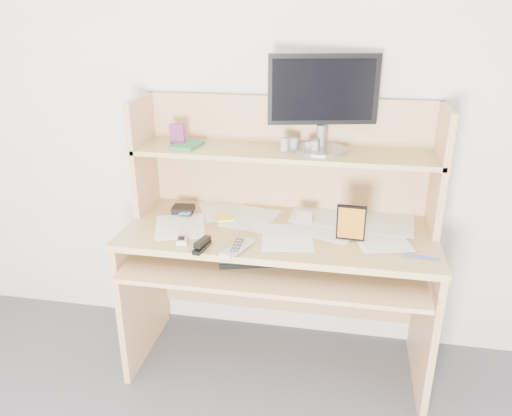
% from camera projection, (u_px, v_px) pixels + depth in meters
% --- Properties ---
extents(back_wall, '(3.60, 0.04, 2.50)m').
position_uv_depth(back_wall, '(290.00, 106.00, 2.37)').
color(back_wall, silver).
rests_on(back_wall, floor).
extents(desk, '(1.40, 0.70, 1.30)m').
position_uv_depth(desk, '(281.00, 233.00, 2.36)').
color(desk, tan).
rests_on(desk, floor).
extents(paper_clutter, '(1.32, 0.54, 0.01)m').
position_uv_depth(paper_clutter, '(279.00, 229.00, 2.26)').
color(paper_clutter, white).
rests_on(paper_clutter, desk).
extents(keyboard, '(0.54, 0.31, 0.04)m').
position_uv_depth(keyboard, '(277.00, 254.00, 2.21)').
color(keyboard, black).
rests_on(keyboard, desk).
extents(tv_remote, '(0.11, 0.19, 0.02)m').
position_uv_depth(tv_remote, '(237.00, 248.00, 2.06)').
color(tv_remote, '#A9A9A4').
rests_on(tv_remote, paper_clutter).
extents(flip_phone, '(0.06, 0.09, 0.02)m').
position_uv_depth(flip_phone, '(182.00, 239.00, 2.13)').
color(flip_phone, silver).
rests_on(flip_phone, paper_clutter).
extents(stapler, '(0.05, 0.13, 0.04)m').
position_uv_depth(stapler, '(202.00, 244.00, 2.07)').
color(stapler, black).
rests_on(stapler, paper_clutter).
extents(wallet, '(0.11, 0.09, 0.03)m').
position_uv_depth(wallet, '(183.00, 209.00, 2.44)').
color(wallet, black).
rests_on(wallet, paper_clutter).
extents(sticky_note_pad, '(0.11, 0.11, 0.01)m').
position_uv_depth(sticky_note_pad, '(224.00, 218.00, 2.37)').
color(sticky_note_pad, yellow).
rests_on(sticky_note_pad, desk).
extents(digital_camera, '(0.09, 0.05, 0.05)m').
position_uv_depth(digital_camera, '(305.00, 215.00, 2.34)').
color(digital_camera, '#AEAEB0').
rests_on(digital_camera, paper_clutter).
extents(game_case, '(0.12, 0.02, 0.17)m').
position_uv_depth(game_case, '(351.00, 223.00, 2.10)').
color(game_case, black).
rests_on(game_case, paper_clutter).
extents(blue_pen, '(0.14, 0.02, 0.01)m').
position_uv_depth(blue_pen, '(421.00, 257.00, 2.00)').
color(blue_pen, '#1B33CB').
rests_on(blue_pen, paper_clutter).
extents(card_box, '(0.07, 0.03, 0.10)m').
position_uv_depth(card_box, '(178.00, 135.00, 2.34)').
color(card_box, maroon).
rests_on(card_box, desk).
extents(shelf_book, '(0.14, 0.18, 0.02)m').
position_uv_depth(shelf_book, '(187.00, 145.00, 2.33)').
color(shelf_book, '#2D7242').
rests_on(shelf_book, desk).
extents(chip_stack_a, '(0.04, 0.04, 0.06)m').
position_uv_depth(chip_stack_a, '(293.00, 144.00, 2.26)').
color(chip_stack_a, black).
rests_on(chip_stack_a, desk).
extents(chip_stack_b, '(0.04, 0.04, 0.06)m').
position_uv_depth(chip_stack_b, '(314.00, 147.00, 2.21)').
color(chip_stack_b, white).
rests_on(chip_stack_b, desk).
extents(chip_stack_c, '(0.05, 0.05, 0.05)m').
position_uv_depth(chip_stack_c, '(309.00, 146.00, 2.25)').
color(chip_stack_c, black).
rests_on(chip_stack_c, desk).
extents(chip_stack_d, '(0.05, 0.05, 0.06)m').
position_uv_depth(chip_stack_d, '(284.00, 145.00, 2.24)').
color(chip_stack_d, silver).
rests_on(chip_stack_d, desk).
extents(monitor, '(0.48, 0.24, 0.42)m').
position_uv_depth(monitor, '(323.00, 100.00, 2.20)').
color(monitor, '#9B9A9F').
rests_on(monitor, desk).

